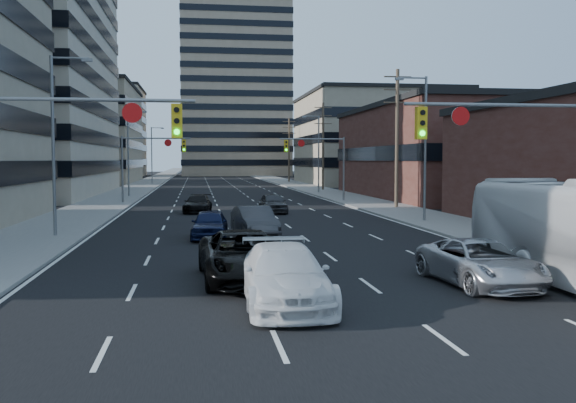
% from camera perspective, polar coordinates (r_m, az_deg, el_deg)
% --- Properties ---
extents(ground, '(400.00, 400.00, 0.00)m').
position_cam_1_polar(ground, '(14.08, 6.67, -12.40)').
color(ground, black).
rests_on(ground, ground).
extents(road_surface, '(18.00, 300.00, 0.02)m').
position_cam_1_polar(road_surface, '(143.17, -6.70, 2.16)').
color(road_surface, black).
rests_on(road_surface, ground).
extents(sidewalk_left, '(5.00, 300.00, 0.15)m').
position_cam_1_polar(sidewalk_left, '(143.35, -11.30, 2.14)').
color(sidewalk_left, slate).
rests_on(sidewalk_left, ground).
extents(sidewalk_right, '(5.00, 300.00, 0.15)m').
position_cam_1_polar(sidewalk_right, '(143.91, -2.11, 2.22)').
color(sidewalk_right, slate).
rests_on(sidewalk_right, ground).
extents(office_left_far, '(20.00, 30.00, 16.00)m').
position_cam_1_polar(office_left_far, '(115.00, -18.46, 5.59)').
color(office_left_far, gray).
rests_on(office_left_far, ground).
extents(storefront_right_mid, '(20.00, 30.00, 9.00)m').
position_cam_1_polar(storefront_right_mid, '(68.80, 15.49, 4.10)').
color(storefront_right_mid, '#472119').
rests_on(storefront_right_mid, ground).
extents(office_right_far, '(22.00, 28.00, 14.00)m').
position_cam_1_polar(office_right_far, '(105.06, 7.67, 5.40)').
color(office_right_far, gray).
rests_on(office_right_far, ground).
extents(apartment_tower, '(26.00, 26.00, 58.00)m').
position_cam_1_polar(apartment_tower, '(165.27, -4.82, 12.47)').
color(apartment_tower, gray).
rests_on(apartment_tower, ground).
extents(bg_block_left, '(24.00, 24.00, 20.00)m').
position_cam_1_polar(bg_block_left, '(155.15, -17.27, 5.83)').
color(bg_block_left, '#ADA089').
rests_on(bg_block_left, ground).
extents(bg_block_right, '(22.00, 22.00, 12.00)m').
position_cam_1_polar(bg_block_right, '(147.42, 5.85, 4.54)').
color(bg_block_right, gray).
rests_on(bg_block_right, ground).
extents(signal_near_left, '(6.59, 0.33, 6.00)m').
position_cam_1_polar(signal_near_left, '(21.45, -18.85, 4.66)').
color(signal_near_left, slate).
rests_on(signal_near_left, ground).
extents(signal_near_right, '(6.59, 0.33, 6.00)m').
position_cam_1_polar(signal_near_right, '(23.74, 19.38, 4.54)').
color(signal_near_right, slate).
rests_on(signal_near_right, ground).
extents(signal_far_left, '(6.09, 0.33, 6.00)m').
position_cam_1_polar(signal_far_left, '(58.23, -12.27, 4.05)').
color(signal_far_left, slate).
rests_on(signal_far_left, ground).
extents(signal_far_right, '(6.09, 0.33, 6.00)m').
position_cam_1_polar(signal_far_right, '(59.14, 2.79, 4.12)').
color(signal_far_right, slate).
rests_on(signal_far_right, ground).
extents(utility_pole_block, '(2.20, 0.28, 11.00)m').
position_cam_1_polar(utility_pole_block, '(51.55, 9.67, 5.77)').
color(utility_pole_block, '#4C3D2D').
rests_on(utility_pole_block, ground).
extents(utility_pole_midblock, '(2.20, 0.28, 11.00)m').
position_cam_1_polar(utility_pole_midblock, '(80.64, 3.13, 5.07)').
color(utility_pole_midblock, '#4C3D2D').
rests_on(utility_pole_midblock, ground).
extents(utility_pole_distant, '(2.20, 0.28, 11.00)m').
position_cam_1_polar(utility_pole_distant, '(110.21, 0.09, 4.72)').
color(utility_pole_distant, '#4C3D2D').
rests_on(utility_pole_distant, ground).
extents(streetlight_left_near, '(2.03, 0.22, 9.00)m').
position_cam_1_polar(streetlight_left_near, '(33.80, -19.90, 5.46)').
color(streetlight_left_near, slate).
rests_on(streetlight_left_near, ground).
extents(streetlight_left_mid, '(2.03, 0.22, 9.00)m').
position_cam_1_polar(streetlight_left_mid, '(68.43, -13.89, 4.59)').
color(streetlight_left_mid, slate).
rests_on(streetlight_left_mid, ground).
extents(streetlight_left_far, '(2.03, 0.22, 9.00)m').
position_cam_1_polar(streetlight_left_far, '(103.31, -11.93, 4.30)').
color(streetlight_left_far, slate).
rests_on(streetlight_left_far, ground).
extents(streetlight_right_near, '(2.03, 0.22, 9.00)m').
position_cam_1_polar(streetlight_right_near, '(40.52, 11.90, 5.28)').
color(streetlight_right_near, slate).
rests_on(streetlight_right_near, ground).
extents(streetlight_right_far, '(2.03, 0.22, 9.00)m').
position_cam_1_polar(streetlight_right_far, '(74.38, 2.62, 4.62)').
color(streetlight_right_far, slate).
rests_on(streetlight_right_far, ground).
extents(black_pickup, '(2.94, 5.93, 1.62)m').
position_cam_1_polar(black_pickup, '(20.68, -3.93, -4.89)').
color(black_pickup, black).
rests_on(black_pickup, ground).
extents(white_van, '(2.27, 5.52, 1.60)m').
position_cam_1_polar(white_van, '(17.28, -0.33, -6.63)').
color(white_van, silver).
rests_on(white_van, ground).
extents(silver_suv, '(2.77, 5.31, 1.43)m').
position_cam_1_polar(silver_suv, '(20.83, 16.70, -5.24)').
color(silver_suv, '#B8B8BD').
rests_on(silver_suv, ground).
extents(sedan_blue, '(2.04, 4.36, 1.44)m').
position_cam_1_polar(sedan_blue, '(31.92, -6.96, -2.02)').
color(sedan_blue, black).
rests_on(sedan_blue, ground).
extents(sedan_grey_center, '(2.22, 4.90, 1.56)m').
position_cam_1_polar(sedan_grey_center, '(32.20, -2.98, -1.84)').
color(sedan_grey_center, '#343436').
rests_on(sedan_grey_center, ground).
extents(sedan_black_far, '(2.34, 4.69, 1.31)m').
position_cam_1_polar(sedan_black_far, '(47.64, -8.02, -0.21)').
color(sedan_black_far, black).
rests_on(sedan_black_far, ground).
extents(sedan_grey_right, '(1.95, 4.39, 1.47)m').
position_cam_1_polar(sedan_grey_right, '(46.91, -1.37, -0.14)').
color(sedan_grey_right, '#333336').
rests_on(sedan_grey_right, ground).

